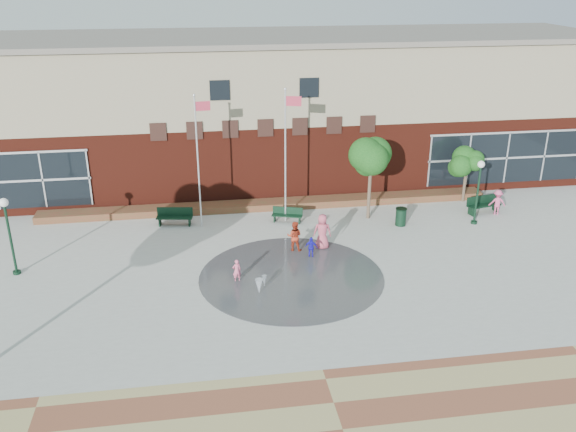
{
  "coord_description": "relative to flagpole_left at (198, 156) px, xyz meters",
  "views": [
    {
      "loc": [
        -3.89,
        -21.29,
        13.14
      ],
      "look_at": [
        0.0,
        4.0,
        2.6
      ],
      "focal_mm": 38.0,
      "sensor_mm": 36.0,
      "label": 1
    }
  ],
  "objects": [
    {
      "name": "bench_mid",
      "position": [
        4.64,
        -0.06,
        -3.75
      ],
      "size": [
        1.74,
        0.97,
        0.84
      ],
      "rotation": [
        0.0,
        0.0,
        -0.32
      ],
      "color": "black",
      "rests_on": "ground"
    },
    {
      "name": "bench_left",
      "position": [
        -1.47,
        0.46,
        -3.71
      ],
      "size": [
        2.0,
        0.82,
        0.98
      ],
      "rotation": [
        0.0,
        0.0,
        -0.15
      ],
      "color": "black",
      "rests_on": "ground"
    },
    {
      "name": "tree_mid",
      "position": [
        9.21,
        -0.18,
        -0.76
      ],
      "size": [
        2.65,
        2.65,
        4.48
      ],
      "color": "#49392B",
      "rests_on": "ground"
    },
    {
      "name": "splash_pad",
      "position": [
        3.87,
        -6.4,
        -4.02
      ],
      "size": [
        8.4,
        8.4,
        0.01
      ],
      "primitive_type": "cylinder",
      "color": "#383A3D",
      "rests_on": "ground"
    },
    {
      "name": "plaza_concrete",
      "position": [
        3.87,
        -5.4,
        -4.02
      ],
      "size": [
        46.0,
        18.0,
        0.01
      ],
      "primitive_type": "cube",
      "color": "#A8A8A0",
      "rests_on": "ground"
    },
    {
      "name": "person_bench",
      "position": [
        16.59,
        -0.71,
        -3.29
      ],
      "size": [
        1.03,
        0.71,
        1.46
      ],
      "primitive_type": "imported",
      "rotation": [
        0.0,
        0.0,
        2.95
      ],
      "color": "#CE4E7B",
      "rests_on": "ground"
    },
    {
      "name": "tree_small_right",
      "position": [
        15.57,
        1.53,
        -1.69
      ],
      "size": [
        1.87,
        1.87,
        3.2
      ],
      "color": "#49392B",
      "rests_on": "ground"
    },
    {
      "name": "water_jet_b",
      "position": [
        2.54,
        -7.13,
        -4.02
      ],
      "size": [
        0.23,
        0.23,
        0.51
      ],
      "primitive_type": "cone",
      "rotation": [
        3.14,
        0.0,
        0.0
      ],
      "color": "white",
      "rests_on": "ground"
    },
    {
      "name": "paver_band",
      "position": [
        3.87,
        -16.4,
        -4.02
      ],
      "size": [
        46.0,
        6.0,
        0.01
      ],
      "primitive_type": "cube",
      "color": "brown",
      "rests_on": "ground"
    },
    {
      "name": "lamp_left",
      "position": [
        -8.57,
        -4.19,
        -1.71
      ],
      "size": [
        0.39,
        0.39,
        3.72
      ],
      "color": "black",
      "rests_on": "ground"
    },
    {
      "name": "bench_right",
      "position": [
        15.92,
        -0.45,
        -3.7
      ],
      "size": [
        2.08,
        0.96,
        1.01
      ],
      "rotation": [
        0.0,
        0.0,
        0.21
      ],
      "color": "black",
      "rests_on": "ground"
    },
    {
      "name": "flower_bed",
      "position": [
        3.87,
        2.2,
        -4.02
      ],
      "size": [
        26.0,
        1.2,
        0.4
      ],
      "primitive_type": "cube",
      "color": "maroon",
      "rests_on": "ground"
    },
    {
      "name": "library_building",
      "position": [
        3.87,
        8.08,
        0.62
      ],
      "size": [
        44.4,
        10.4,
        9.2
      ],
      "color": "#50180F",
      "rests_on": "ground"
    },
    {
      "name": "ground",
      "position": [
        3.87,
        -9.4,
        -4.02
      ],
      "size": [
        120.0,
        120.0,
        0.0
      ],
      "primitive_type": "plane",
      "color": "#666056",
      "rests_on": "ground"
    },
    {
      "name": "child_splash",
      "position": [
        1.39,
        -6.43,
        -3.49
      ],
      "size": [
        0.44,
        0.34,
        1.08
      ],
      "primitive_type": "imported",
      "rotation": [
        0.0,
        0.0,
        3.36
      ],
      "color": "#EC6486",
      "rests_on": "ground"
    },
    {
      "name": "adult_red",
      "position": [
        4.46,
        -3.66,
        -3.25
      ],
      "size": [
        0.89,
        0.78,
        1.55
      ],
      "primitive_type": "imported",
      "rotation": [
        0.0,
        0.0,
        2.85
      ],
      "color": "#AF341D",
      "rests_on": "ground"
    },
    {
      "name": "lamp_right",
      "position": [
        14.76,
        -1.81,
        -1.78
      ],
      "size": [
        0.38,
        0.38,
        3.61
      ],
      "color": "black",
      "rests_on": "ground"
    },
    {
      "name": "child_blue",
      "position": [
        5.14,
        -4.55,
        -3.49
      ],
      "size": [
        0.67,
        0.44,
        1.07
      ],
      "primitive_type": "imported",
      "rotation": [
        0.0,
        0.0,
        2.82
      ],
      "color": "#1F17C7",
      "rests_on": "ground"
    },
    {
      "name": "water_jet_a",
      "position": [
        2.25,
        -7.73,
        -4.02
      ],
      "size": [
        0.35,
        0.35,
        0.68
      ],
      "primitive_type": "cone",
      "rotation": [
        3.14,
        0.0,
        0.0
      ],
      "color": "white",
      "rests_on": "ground"
    },
    {
      "name": "trash_can",
      "position": [
        10.69,
        -1.42,
        -3.52
      ],
      "size": [
        0.61,
        0.61,
        1.0
      ],
      "color": "black",
      "rests_on": "ground"
    },
    {
      "name": "adult_pink",
      "position": [
        5.87,
        -3.61,
        -3.12
      ],
      "size": [
        0.97,
        0.72,
        1.82
      ],
      "primitive_type": "imported",
      "rotation": [
        0.0,
        0.0,
        2.98
      ],
      "color": "#C34D62",
      "rests_on": "ground"
    },
    {
      "name": "flagpole_right",
      "position": [
        4.62,
        0.12,
        0.1
      ],
      "size": [
        0.88,
        0.31,
        7.38
      ],
      "rotation": [
        0.0,
        0.0,
        -0.27
      ],
      "color": "silver",
      "rests_on": "ground"
    },
    {
      "name": "flagpole_left",
      "position": [
        0.0,
        0.0,
        0.0
      ],
      "size": [
        0.85,
        0.15,
        7.23
      ],
      "rotation": [
        0.0,
        0.0,
        0.09
      ],
      "color": "silver",
      "rests_on": "ground"
    }
  ]
}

